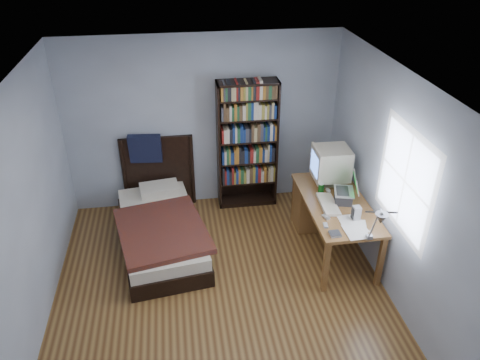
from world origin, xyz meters
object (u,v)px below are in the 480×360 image
at_px(desk, 324,205).
at_px(keyboard, 328,204).
at_px(bookshelf, 247,145).
at_px(bed, 160,225).
at_px(laptop, 345,194).
at_px(crt_monitor, 330,164).
at_px(desk_lamp, 380,220).
at_px(soda_can, 321,188).
at_px(speaker, 356,213).

xyz_separation_m(desk, keyboard, (-0.12, -0.49, 0.33)).
distance_m(keyboard, bookshelf, 1.58).
bearing_deg(bed, bookshelf, 32.05).
xyz_separation_m(desk, laptop, (0.10, -0.43, 0.42)).
height_order(desk, bookshelf, bookshelf).
bearing_deg(crt_monitor, desk_lamp, -92.00).
xyz_separation_m(crt_monitor, keyboard, (-0.17, -0.52, -0.27)).
distance_m(desk, bed, 2.19).
height_order(desk, laptop, laptop).
bearing_deg(bookshelf, bed, -147.95).
distance_m(desk_lamp, soda_can, 1.47).
xyz_separation_m(soda_can, bookshelf, (-0.77, 1.06, 0.15)).
xyz_separation_m(crt_monitor, laptop, (0.05, -0.46, -0.18)).
bearing_deg(speaker, keyboard, 122.22).
bearing_deg(soda_can, crt_monitor, 52.52).
bearing_deg(laptop, desk_lamp, -95.48).
distance_m(desk, keyboard, 0.60).
relative_size(desk_lamp, speaker, 3.87).
xyz_separation_m(laptop, speaker, (0.00, -0.38, -0.02)).
relative_size(crt_monitor, soda_can, 3.86).
bearing_deg(soda_can, desk, 56.46).
bearing_deg(desk_lamp, bookshelf, 109.89).
bearing_deg(laptop, crt_monitor, 96.70).
bearing_deg(desk_lamp, speaker, 81.58).
bearing_deg(crt_monitor, bed, 178.96).
distance_m(keyboard, bed, 2.18).
bearing_deg(speaker, desk, 94.66).
xyz_separation_m(laptop, bookshelf, (-1.00, 1.30, 0.11)).
relative_size(crt_monitor, bed, 0.24).
distance_m(desk, speaker, 0.91).
bearing_deg(keyboard, crt_monitor, 74.84).
xyz_separation_m(crt_monitor, desk_lamp, (-0.06, -1.61, 0.24)).
xyz_separation_m(laptop, bed, (-2.27, 0.50, -0.58)).
height_order(crt_monitor, desk_lamp, desk_lamp).
bearing_deg(bed, crt_monitor, -1.04).
relative_size(keyboard, bed, 0.23).
height_order(crt_monitor, keyboard, crt_monitor).
bearing_deg(bookshelf, speaker, -59.28).
height_order(laptop, keyboard, laptop).
height_order(keyboard, bookshelf, bookshelf).
bearing_deg(laptop, bookshelf, 127.48).
bearing_deg(desk, bed, 178.20).
bearing_deg(soda_can, bookshelf, 125.94).
height_order(desk_lamp, speaker, desk_lamp).
bearing_deg(desk, soda_can, -123.54).
relative_size(desk_lamp, soda_can, 4.96).
distance_m(desk_lamp, keyboard, 1.21).
bearing_deg(bookshelf, keyboard, -60.24).
bearing_deg(crt_monitor, bookshelf, 138.32).
bearing_deg(laptop, desk, 102.53).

